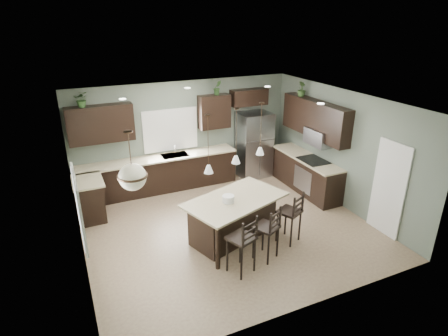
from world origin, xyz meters
TOP-DOWN VIEW (x-y plane):
  - ground at (0.00, 0.00)m, footprint 6.00×6.00m
  - pantry_door at (2.98, -1.55)m, footprint 0.04×0.82m
  - window_back at (-0.40, 2.73)m, footprint 1.35×0.02m
  - window_left at (-2.98, -0.80)m, footprint 0.02×1.10m
  - left_return_cabs at (-2.70, 1.70)m, footprint 0.60×0.90m
  - left_return_countertop at (-2.68, 1.70)m, footprint 0.66×0.96m
  - back_lower_cabs at (-0.85, 2.45)m, footprint 4.20×0.60m
  - back_countertop at (-0.85, 2.43)m, footprint 4.20×0.66m
  - sink_inset at (-0.40, 2.43)m, footprint 0.70×0.45m
  - faucet at (-0.40, 2.40)m, footprint 0.02×0.02m
  - back_upper_left at (-2.15, 2.58)m, footprint 1.55×0.34m
  - back_upper_right at (0.80, 2.58)m, footprint 0.85×0.34m
  - fridge_header at (1.85, 2.58)m, footprint 1.05×0.34m
  - right_lower_cabs at (2.70, 0.87)m, footprint 0.60×2.35m
  - right_countertop at (2.68, 0.87)m, footprint 0.66×2.35m
  - cooktop at (2.68, 0.60)m, footprint 0.58×0.75m
  - wall_oven_front at (2.40, 0.60)m, footprint 0.01×0.72m
  - right_upper_cabs at (2.83, 0.87)m, footprint 0.34×2.35m
  - microwave at (2.78, 0.60)m, footprint 0.40×0.75m
  - refrigerator at (1.92, 2.35)m, footprint 0.90×0.74m
  - kitchen_island at (-0.04, -0.47)m, footprint 2.30×1.75m
  - serving_dish at (-0.23, -0.53)m, footprint 0.24×0.24m
  - bar_stool_left at (-0.43, -1.50)m, footprint 0.56×0.56m
  - bar_stool_center at (0.19, -1.32)m, footprint 0.56×0.56m
  - bar_stool_right at (0.92, -1.01)m, footprint 0.56×0.56m
  - pendant_left at (-0.70, -0.69)m, footprint 0.17×0.17m
  - pendant_center at (-0.04, -0.47)m, footprint 0.17×0.17m
  - pendant_right at (0.62, -0.24)m, footprint 0.17×0.17m
  - chandelier at (-2.14, -1.11)m, footprint 0.47×0.47m
  - plant_back_left at (-2.50, 2.55)m, footprint 0.38×0.35m
  - plant_back_right at (0.88, 2.55)m, footprint 0.22×0.18m
  - plant_right_wall at (2.80, 1.49)m, footprint 0.27×0.27m
  - room_shell at (0.00, 0.00)m, footprint 6.00×6.00m

SIDE VIEW (x-z plane):
  - ground at x=0.00m, z-range 0.00..0.00m
  - left_return_cabs at x=-2.70m, z-range 0.00..0.90m
  - back_lower_cabs at x=-0.85m, z-range 0.00..0.90m
  - right_lower_cabs at x=2.70m, z-range 0.00..0.90m
  - wall_oven_front at x=2.40m, z-range 0.15..0.75m
  - kitchen_island at x=-0.04m, z-range 0.00..0.92m
  - bar_stool_center at x=0.19m, z-range 0.00..1.11m
  - bar_stool_right at x=0.92m, z-range 0.00..1.13m
  - bar_stool_left at x=-0.43m, z-range 0.00..1.17m
  - left_return_countertop at x=-2.68m, z-range 0.90..0.94m
  - back_countertop at x=-0.85m, z-range 0.90..0.94m
  - right_countertop at x=2.68m, z-range 0.90..0.94m
  - refrigerator at x=1.92m, z-range 0.00..1.85m
  - sink_inset at x=-0.40m, z-range 0.93..0.94m
  - cooktop at x=2.68m, z-range 0.93..0.95m
  - serving_dish at x=-0.23m, z-range 0.92..1.06m
  - pantry_door at x=2.98m, z-range 0.00..2.04m
  - faucet at x=-0.40m, z-range 0.94..1.22m
  - window_back at x=-0.40m, z-range 1.05..2.05m
  - window_left at x=-2.98m, z-range 1.05..2.05m
  - microwave at x=2.78m, z-range 1.35..1.75m
  - room_shell at x=0.00m, z-range -1.30..4.70m
  - back_upper_left at x=-2.15m, z-range 1.50..2.40m
  - back_upper_right at x=0.80m, z-range 1.50..2.40m
  - right_upper_cabs at x=2.83m, z-range 1.50..2.40m
  - fridge_header at x=1.85m, z-range 2.02..2.48m
  - pendant_left at x=-0.70m, z-range 1.70..2.80m
  - pendant_center at x=-0.04m, z-range 1.70..2.80m
  - pendant_right at x=0.62m, z-range 1.70..2.80m
  - chandelier at x=-2.14m, z-range 1.83..2.80m
  - plant_back_left at x=-2.50m, z-range 2.40..2.77m
  - plant_right_wall at x=2.80m, z-range 2.40..2.78m
  - plant_back_right at x=0.88m, z-range 2.40..2.79m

